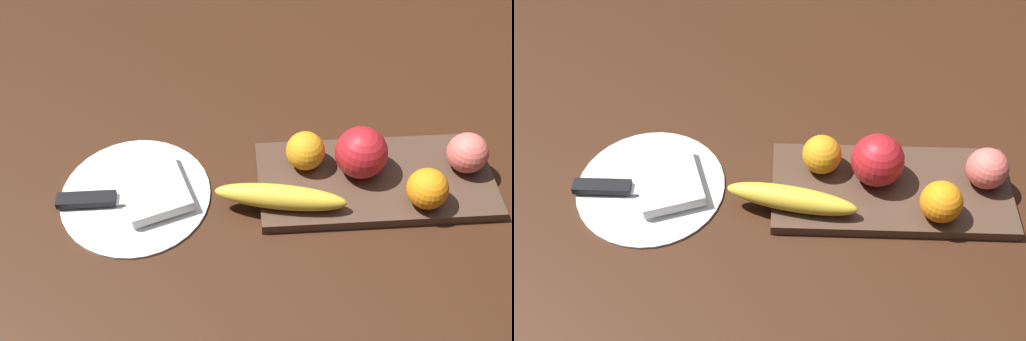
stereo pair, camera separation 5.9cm
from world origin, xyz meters
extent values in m
plane|color=#381D10|center=(0.00, 0.00, 0.00)|extent=(2.40, 2.40, 0.00)
cube|color=#4D3629|center=(0.03, -0.01, 0.01)|extent=(0.37, 0.17, 0.02)
sphere|color=red|center=(0.00, 0.01, 0.06)|extent=(0.08, 0.08, 0.08)
ellipsoid|color=yellow|center=(-0.13, -0.05, 0.04)|extent=(0.20, 0.07, 0.04)
sphere|color=orange|center=(0.09, -0.06, 0.05)|extent=(0.06, 0.06, 0.06)
sphere|color=orange|center=(-0.08, 0.03, 0.05)|extent=(0.06, 0.06, 0.06)
sphere|color=#EB685C|center=(0.17, 0.01, 0.05)|extent=(0.06, 0.06, 0.06)
cylinder|color=white|center=(-0.35, -0.01, 0.00)|extent=(0.23, 0.23, 0.01)
cube|color=white|center=(-0.32, -0.01, 0.02)|extent=(0.13, 0.14, 0.02)
cube|color=silver|center=(-0.36, -0.02, 0.01)|extent=(0.15, 0.02, 0.00)
cube|color=black|center=(-0.42, -0.02, 0.01)|extent=(0.09, 0.02, 0.01)
camera|label=1|loc=(-0.20, -0.61, 0.77)|focal=43.73mm
camera|label=2|loc=(-0.14, -0.62, 0.77)|focal=43.73mm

